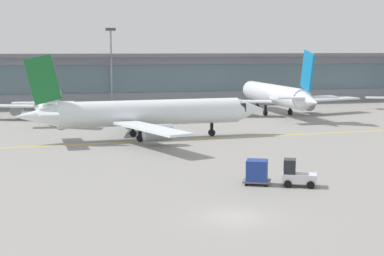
{
  "coord_description": "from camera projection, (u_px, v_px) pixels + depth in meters",
  "views": [
    {
      "loc": [
        -11.49,
        -34.93,
        10.55
      ],
      "look_at": [
        2.25,
        20.04,
        3.0
      ],
      "focal_mm": 56.09,
      "sensor_mm": 36.0,
      "label": 1
    }
  ],
  "objects": [
    {
      "name": "baggage_tug",
      "position": [
        297.0,
        175.0,
        46.05
      ],
      "size": [
        2.95,
        2.44,
        2.1
      ],
      "rotation": [
        0.0,
        0.0,
        -0.44
      ],
      "color": "silver",
      "rests_on": "ground_plane"
    },
    {
      "name": "taxiway_centreline_stripe",
      "position": [
        154.0,
        141.0,
        68.65
      ],
      "size": [
        109.88,
        5.91,
        0.01
      ],
      "primitive_type": "cube",
      "rotation": [
        0.0,
        0.0,
        0.05
      ],
      "color": "yellow",
      "rests_on": "ground_plane"
    },
    {
      "name": "cargo_dolly_lead",
      "position": [
        257.0,
        171.0,
        46.61
      ],
      "size": [
        2.58,
        2.34,
        1.94
      ],
      "rotation": [
        0.0,
        0.0,
        -0.44
      ],
      "color": "#595B60",
      "rests_on": "ground_plane"
    },
    {
      "name": "apron_light_mast_1",
      "position": [
        111.0,
        64.0,
        107.52
      ],
      "size": [
        1.8,
        0.36,
        14.16
      ],
      "color": "gray",
      "rests_on": "ground_plane"
    },
    {
      "name": "gate_airplane_1",
      "position": [
        49.0,
        100.0,
        91.19
      ],
      "size": [
        25.83,
        27.88,
        9.23
      ],
      "rotation": [
        0.0,
        0.0,
        1.49
      ],
      "color": "white",
      "rests_on": "ground_plane"
    },
    {
      "name": "terminal_concourse",
      "position": [
        104.0,
        78.0,
        113.6
      ],
      "size": [
        172.9,
        11.0,
        9.6
      ],
      "color": "#8C939E",
      "rests_on": "ground_plane"
    },
    {
      "name": "gate_airplane_2",
      "position": [
        275.0,
        95.0,
        96.33
      ],
      "size": [
        29.05,
        31.14,
        10.34
      ],
      "rotation": [
        0.0,
        0.0,
        1.56
      ],
      "color": "silver",
      "rests_on": "ground_plane"
    },
    {
      "name": "taxiing_regional_jet",
      "position": [
        148.0,
        113.0,
        70.07
      ],
      "size": [
        30.0,
        27.88,
        9.94
      ],
      "rotation": [
        0.0,
        0.0,
        0.05
      ],
      "color": "white",
      "rests_on": "ground_plane"
    },
    {
      "name": "ground_plane",
      "position": [
        234.0,
        217.0,
        37.75
      ],
      "size": [
        400.0,
        400.0,
        0.0
      ],
      "primitive_type": "plane",
      "color": "gray"
    }
  ]
}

